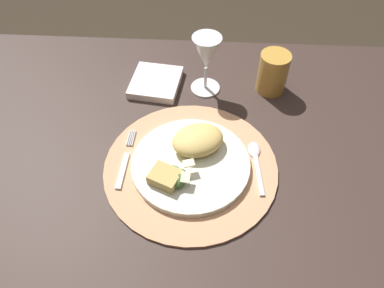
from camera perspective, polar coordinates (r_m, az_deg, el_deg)
The scene contains 12 objects.
ground_plane at distance 1.48m, azimuth -2.84°, elevation -18.84°, with size 6.00×6.00×0.00m, color #332A1E.
dining_table at distance 0.97m, azimuth -4.13°, elevation -6.27°, with size 1.20×0.85×0.72m.
placemat at distance 0.82m, azimuth -0.20°, elevation -3.43°, with size 0.37×0.37×0.01m, color tan.
dinner_plate at distance 0.81m, azimuth -0.20°, elevation -3.01°, with size 0.25×0.25×0.01m, color silver.
pasta_serving at distance 0.82m, azimuth 0.86°, elevation 0.52°, with size 0.11×0.09×0.04m, color #E4C068.
salad_greens at distance 0.77m, azimuth -2.60°, elevation -4.85°, with size 0.07×0.07×0.03m.
bread_piece at distance 0.77m, azimuth -4.05°, elevation -4.95°, with size 0.06×0.05×0.02m, color tan.
fork at distance 0.83m, azimuth -10.00°, elevation -2.54°, with size 0.02×0.16×0.00m.
spoon at distance 0.84m, azimuth 9.50°, elevation -2.08°, with size 0.03×0.14×0.01m.
napkin at distance 1.00m, azimuth -5.46°, elevation 9.17°, with size 0.12×0.13×0.02m, color white.
wine_glass at distance 0.93m, azimuth 2.17°, elevation 13.14°, with size 0.08×0.08×0.15m.
amber_tumbler at distance 0.98m, azimuth 12.02°, elevation 10.42°, with size 0.07×0.07×0.11m, color gold.
Camera 1 is at (0.10, -0.53, 1.37)m, focal length 35.60 mm.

